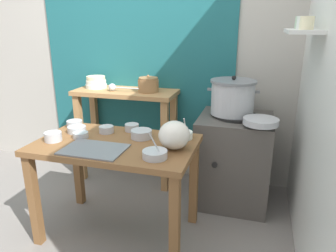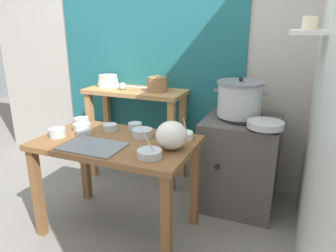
{
  "view_description": "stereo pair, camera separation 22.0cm",
  "coord_description": "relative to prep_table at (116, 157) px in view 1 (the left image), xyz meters",
  "views": [
    {
      "loc": [
        1.01,
        -1.87,
        1.5
      ],
      "look_at": [
        0.43,
        0.14,
        0.82
      ],
      "focal_mm": 33.94,
      "sensor_mm": 36.0,
      "label": 1
    },
    {
      "loc": [
        1.22,
        -1.79,
        1.5
      ],
      "look_at": [
        0.43,
        0.14,
        0.82
      ],
      "focal_mm": 33.94,
      "sensor_mm": 36.0,
      "label": 2
    }
  ],
  "objects": [
    {
      "name": "ground_plane",
      "position": [
        -0.1,
        0.01,
        -0.61
      ],
      "size": [
        9.0,
        9.0,
        0.0
      ],
      "primitive_type": "plane",
      "color": "gray"
    },
    {
      "name": "wall_back",
      "position": [
        -0.01,
        1.11,
        0.69
      ],
      "size": [
        4.4,
        0.12,
        2.6
      ],
      "color": "#B2ADA3",
      "rests_on": "ground"
    },
    {
      "name": "wall_right",
      "position": [
        1.3,
        0.21,
        0.69
      ],
      "size": [
        0.3,
        3.2,
        2.6
      ],
      "color": "silver",
      "rests_on": "ground"
    },
    {
      "name": "prep_table",
      "position": [
        0.0,
        0.0,
        0.0
      ],
      "size": [
        1.1,
        0.66,
        0.72
      ],
      "color": "brown",
      "rests_on": "ground"
    },
    {
      "name": "back_shelf_table",
      "position": [
        -0.28,
        0.84,
        0.07
      ],
      "size": [
        0.96,
        0.4,
        0.9
      ],
      "color": "#B27F4C",
      "rests_on": "ground"
    },
    {
      "name": "stove_block",
      "position": [
        0.76,
        0.71,
        -0.23
      ],
      "size": [
        0.6,
        0.61,
        0.78
      ],
      "color": "#4C4742",
      "rests_on": "ground"
    },
    {
      "name": "steamer_pot",
      "position": [
        0.72,
        0.73,
        0.31
      ],
      "size": [
        0.42,
        0.37,
        0.32
      ],
      "color": "#B7BABF",
      "rests_on": "stove_block"
    },
    {
      "name": "clay_pot",
      "position": [
        -0.05,
        0.84,
        0.36
      ],
      "size": [
        0.19,
        0.19,
        0.16
      ],
      "color": "olive",
      "rests_on": "back_shelf_table"
    },
    {
      "name": "bowl_stack_enamel",
      "position": [
        -0.6,
        0.87,
        0.34
      ],
      "size": [
        0.2,
        0.2,
        0.11
      ],
      "color": "silver",
      "rests_on": "back_shelf_table"
    },
    {
      "name": "ladle",
      "position": [
        -0.37,
        0.78,
        0.33
      ],
      "size": [
        0.3,
        0.07,
        0.07
      ],
      "color": "#B7BABF",
      "rests_on": "back_shelf_table"
    },
    {
      "name": "serving_tray",
      "position": [
        -0.07,
        -0.17,
        0.12
      ],
      "size": [
        0.4,
        0.28,
        0.01
      ],
      "primitive_type": "cube",
      "color": "slate",
      "rests_on": "prep_table"
    },
    {
      "name": "plastic_bag",
      "position": [
        0.42,
        0.0,
        0.2
      ],
      "size": [
        0.2,
        0.21,
        0.19
      ],
      "primitive_type": "ellipsoid",
      "color": "silver",
      "rests_on": "prep_table"
    },
    {
      "name": "wide_pan",
      "position": [
        0.95,
        0.5,
        0.19
      ],
      "size": [
        0.26,
        0.26,
        0.05
      ],
      "primitive_type": "cylinder",
      "color": "#B7BABF",
      "rests_on": "stove_block"
    },
    {
      "name": "prep_bowl_0",
      "position": [
        0.02,
        0.26,
        0.14
      ],
      "size": [
        0.11,
        0.11,
        0.05
      ],
      "color": "#B7BABF",
      "rests_on": "prep_table"
    },
    {
      "name": "prep_bowl_1",
      "position": [
        -0.37,
        0.11,
        0.14
      ],
      "size": [
        0.14,
        0.14,
        0.05
      ],
      "color": "#B7BABF",
      "rests_on": "prep_table"
    },
    {
      "name": "prep_bowl_2",
      "position": [
        0.14,
        0.13,
        0.14
      ],
      "size": [
        0.15,
        0.15,
        0.06
      ],
      "color": "#B7BABF",
      "rests_on": "prep_table"
    },
    {
      "name": "prep_bowl_3",
      "position": [
        -0.45,
        0.22,
        0.14
      ],
      "size": [
        0.12,
        0.12,
        0.05
      ],
      "color": "#B7BABF",
      "rests_on": "prep_table"
    },
    {
      "name": "prep_bowl_4",
      "position": [
        -0.42,
        -0.1,
        0.15
      ],
      "size": [
        0.12,
        0.12,
        0.06
      ],
      "color": "#B7BABF",
      "rests_on": "prep_table"
    },
    {
      "name": "prep_bowl_5",
      "position": [
        -0.15,
        0.16,
        0.14
      ],
      "size": [
        0.11,
        0.11,
        0.05
      ],
      "color": "#B7BABF",
      "rests_on": "prep_table"
    },
    {
      "name": "prep_bowl_6",
      "position": [
        -0.27,
        0.01,
        0.13
      ],
      "size": [
        0.11,
        0.11,
        0.04
      ],
      "color": "#B7BABF",
      "rests_on": "prep_table"
    },
    {
      "name": "prep_bowl_7",
      "position": [
        0.35,
        -0.18,
        0.14
      ],
      "size": [
        0.15,
        0.15,
        0.18
      ],
      "color": "#B7BABF",
      "rests_on": "prep_table"
    },
    {
      "name": "prep_bowl_8",
      "position": [
        0.43,
        0.2,
        0.14
      ],
      "size": [
        0.14,
        0.14,
        0.16
      ],
      "color": "silver",
      "rests_on": "prep_table"
    }
  ]
}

